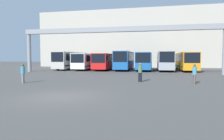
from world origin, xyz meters
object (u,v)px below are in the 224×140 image
(bus_slot_4, at_px, (144,60))
(pedestrian_mid_left, at_px, (140,72))
(bus_slot_6, at_px, (186,60))
(pedestrian_near_left, at_px, (195,73))
(bus_slot_2, at_px, (106,61))
(pedestrian_mid_right, at_px, (23,73))
(bus_slot_0, at_px, (70,60))
(bus_slot_5, at_px, (165,60))
(bus_slot_1, at_px, (89,61))
(bus_slot_3, at_px, (125,60))

(bus_slot_4, xyz_separation_m, pedestrian_mid_left, (0.40, -17.51, -0.87))
(bus_slot_6, bearing_deg, pedestrian_near_left, -96.33)
(bus_slot_2, distance_m, pedestrian_mid_right, 20.88)
(pedestrian_mid_right, bearing_deg, bus_slot_4, 139.37)
(bus_slot_0, height_order, bus_slot_4, bus_slot_0)
(bus_slot_5, bearing_deg, bus_slot_0, -177.62)
(bus_slot_1, bearing_deg, bus_slot_4, -5.73)
(bus_slot_5, relative_size, bus_slot_6, 0.98)
(bus_slot_5, height_order, pedestrian_mid_right, bus_slot_5)
(bus_slot_4, height_order, bus_slot_5, bus_slot_5)
(pedestrian_near_left, distance_m, pedestrian_mid_right, 14.79)
(bus_slot_2, xyz_separation_m, pedestrian_mid_left, (7.53, -17.69, -0.79))
(bus_slot_3, height_order, bus_slot_4, bus_slot_3)
(bus_slot_4, height_order, pedestrian_near_left, bus_slot_4)
(pedestrian_mid_left, bearing_deg, bus_slot_3, 120.81)
(bus_slot_4, height_order, bus_slot_6, bus_slot_4)
(bus_slot_6, xyz_separation_m, pedestrian_mid_left, (-6.73, -18.56, -0.86))
(bus_slot_3, relative_size, pedestrian_mid_left, 5.91)
(pedestrian_mid_left, bearing_deg, bus_slot_5, 98.37)
(bus_slot_5, height_order, bus_slot_6, bus_slot_5)
(bus_slot_6, height_order, pedestrian_mid_left, bus_slot_6)
(bus_slot_1, relative_size, pedestrian_mid_left, 7.01)
(bus_slot_6, height_order, pedestrian_mid_right, bus_slot_6)
(pedestrian_near_left, bearing_deg, pedestrian_mid_left, 84.34)
(bus_slot_1, bearing_deg, pedestrian_mid_right, -87.11)
(bus_slot_0, xyz_separation_m, bus_slot_6, (21.40, 0.89, -0.10))
(bus_slot_6, xyz_separation_m, pedestrian_near_left, (-2.14, -19.26, -0.90))
(bus_slot_2, bearing_deg, bus_slot_4, -1.47)
(bus_slot_0, distance_m, bus_slot_4, 14.27)
(bus_slot_0, bearing_deg, bus_slot_6, 2.37)
(bus_slot_5, bearing_deg, bus_slot_3, -173.66)
(bus_slot_2, bearing_deg, bus_slot_0, -179.82)
(bus_slot_3, height_order, bus_slot_6, bus_slot_3)
(pedestrian_near_left, bearing_deg, pedestrian_mid_right, 102.06)
(bus_slot_1, bearing_deg, bus_slot_6, -0.08)
(bus_slot_1, bearing_deg, pedestrian_mid_left, -59.16)
(bus_slot_0, xyz_separation_m, pedestrian_mid_left, (14.66, -17.67, -0.97))
(bus_slot_2, bearing_deg, bus_slot_1, 165.98)
(bus_slot_1, relative_size, bus_slot_4, 1.21)
(bus_slot_4, distance_m, bus_slot_6, 7.21)
(bus_slot_6, distance_m, pedestrian_mid_right, 27.33)
(bus_slot_2, height_order, pedestrian_mid_left, bus_slot_2)
(bus_slot_2, bearing_deg, pedestrian_near_left, -56.60)
(bus_slot_5, relative_size, pedestrian_near_left, 7.09)
(bus_slot_4, xyz_separation_m, bus_slot_5, (3.57, 0.90, 0.08))
(bus_slot_5, distance_m, pedestrian_near_left, 19.19)
(bus_slot_4, height_order, pedestrian_mid_left, bus_slot_4)
(bus_slot_0, height_order, bus_slot_6, bus_slot_0)
(bus_slot_0, distance_m, bus_slot_5, 17.85)
(bus_slot_5, xyz_separation_m, pedestrian_mid_right, (-13.17, -21.44, -0.99))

